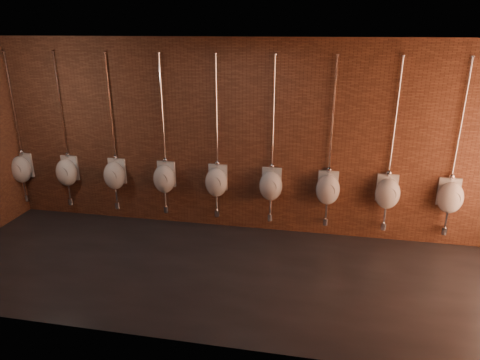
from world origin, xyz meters
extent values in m
plane|color=black|center=(0.00, 0.00, 0.00)|extent=(8.50, 8.50, 0.00)
cube|color=black|center=(0.00, 0.00, 3.20)|extent=(8.50, 3.00, 0.04)
cube|color=brown|center=(0.00, 1.50, 1.60)|extent=(8.50, 0.04, 3.20)
cube|color=brown|center=(0.00, -1.50, 1.60)|extent=(8.50, 0.04, 3.20)
ellipsoid|color=white|center=(-4.18, 1.35, 0.86)|extent=(0.40, 0.35, 0.51)
cube|color=white|center=(-4.18, 1.48, 0.92)|extent=(0.33, 0.06, 0.45)
cylinder|color=#9A9A9A|center=(-4.18, 1.23, 0.90)|extent=(0.22, 0.03, 0.22)
cylinder|color=silver|center=(-4.18, 1.46, 2.03)|extent=(0.03, 0.03, 1.83)
sphere|color=silver|center=(-4.18, 1.45, 1.18)|extent=(0.09, 0.09, 0.09)
cylinder|color=silver|center=(-4.18, 1.46, 2.95)|extent=(0.06, 0.06, 0.01)
cylinder|color=silver|center=(-4.18, 1.35, 0.52)|extent=(0.04, 0.04, 0.31)
cylinder|color=silver|center=(-4.18, 1.35, 0.30)|extent=(0.09, 0.09, 0.12)
cylinder|color=silver|center=(-4.18, 1.44, 0.30)|extent=(0.04, 0.17, 0.04)
ellipsoid|color=white|center=(-3.26, 1.35, 0.86)|extent=(0.40, 0.35, 0.51)
cube|color=white|center=(-3.26, 1.48, 0.92)|extent=(0.33, 0.06, 0.45)
cylinder|color=#9A9A9A|center=(-3.26, 1.23, 0.90)|extent=(0.22, 0.03, 0.22)
cylinder|color=silver|center=(-3.26, 1.46, 2.03)|extent=(0.03, 0.03, 1.83)
sphere|color=silver|center=(-3.26, 1.45, 1.18)|extent=(0.09, 0.09, 0.09)
cylinder|color=silver|center=(-3.26, 1.46, 2.95)|extent=(0.06, 0.06, 0.01)
cylinder|color=silver|center=(-3.26, 1.35, 0.52)|extent=(0.04, 0.04, 0.31)
cylinder|color=silver|center=(-3.26, 1.35, 0.30)|extent=(0.09, 0.09, 0.12)
cylinder|color=silver|center=(-3.26, 1.44, 0.30)|extent=(0.04, 0.17, 0.04)
ellipsoid|color=white|center=(-2.33, 1.35, 0.86)|extent=(0.40, 0.35, 0.51)
cube|color=white|center=(-2.33, 1.48, 0.92)|extent=(0.33, 0.06, 0.45)
cylinder|color=#9A9A9A|center=(-2.33, 1.23, 0.90)|extent=(0.22, 0.03, 0.22)
cylinder|color=silver|center=(-2.33, 1.46, 2.03)|extent=(0.03, 0.03, 1.83)
sphere|color=silver|center=(-2.33, 1.45, 1.18)|extent=(0.09, 0.09, 0.09)
cylinder|color=silver|center=(-2.33, 1.46, 2.95)|extent=(0.06, 0.06, 0.01)
cylinder|color=silver|center=(-2.33, 1.35, 0.52)|extent=(0.04, 0.04, 0.31)
cylinder|color=silver|center=(-2.33, 1.35, 0.30)|extent=(0.09, 0.09, 0.12)
cylinder|color=silver|center=(-2.33, 1.44, 0.30)|extent=(0.04, 0.17, 0.04)
ellipsoid|color=white|center=(-1.41, 1.35, 0.86)|extent=(0.40, 0.35, 0.51)
cube|color=white|center=(-1.41, 1.48, 0.92)|extent=(0.33, 0.06, 0.45)
cylinder|color=#9A9A9A|center=(-1.41, 1.23, 0.90)|extent=(0.22, 0.03, 0.22)
cylinder|color=silver|center=(-1.41, 1.46, 2.03)|extent=(0.03, 0.03, 1.83)
sphere|color=silver|center=(-1.41, 1.45, 1.18)|extent=(0.09, 0.09, 0.09)
cylinder|color=silver|center=(-1.41, 1.46, 2.95)|extent=(0.06, 0.06, 0.01)
cylinder|color=silver|center=(-1.41, 1.35, 0.52)|extent=(0.04, 0.04, 0.31)
cylinder|color=silver|center=(-1.41, 1.35, 0.30)|extent=(0.09, 0.09, 0.12)
cylinder|color=silver|center=(-1.41, 1.44, 0.30)|extent=(0.04, 0.17, 0.04)
ellipsoid|color=white|center=(-0.48, 1.35, 0.86)|extent=(0.40, 0.35, 0.51)
cube|color=white|center=(-0.48, 1.48, 0.92)|extent=(0.33, 0.06, 0.45)
cylinder|color=#9A9A9A|center=(-0.48, 1.23, 0.90)|extent=(0.22, 0.03, 0.22)
cylinder|color=silver|center=(-0.48, 1.46, 2.03)|extent=(0.03, 0.03, 1.83)
sphere|color=silver|center=(-0.48, 1.45, 1.18)|extent=(0.09, 0.09, 0.09)
cylinder|color=silver|center=(-0.48, 1.46, 2.95)|extent=(0.06, 0.06, 0.01)
cylinder|color=silver|center=(-0.48, 1.35, 0.52)|extent=(0.04, 0.04, 0.31)
cylinder|color=silver|center=(-0.48, 1.35, 0.30)|extent=(0.09, 0.09, 0.12)
cylinder|color=silver|center=(-0.48, 1.44, 0.30)|extent=(0.04, 0.17, 0.04)
ellipsoid|color=white|center=(0.44, 1.35, 0.86)|extent=(0.40, 0.35, 0.51)
cube|color=white|center=(0.44, 1.48, 0.92)|extent=(0.33, 0.06, 0.45)
cylinder|color=#9A9A9A|center=(0.44, 1.23, 0.90)|extent=(0.22, 0.03, 0.22)
cylinder|color=silver|center=(0.44, 1.46, 2.03)|extent=(0.03, 0.03, 1.83)
sphere|color=silver|center=(0.44, 1.45, 1.18)|extent=(0.09, 0.09, 0.09)
cylinder|color=silver|center=(0.44, 1.46, 2.95)|extent=(0.06, 0.06, 0.01)
cylinder|color=silver|center=(0.44, 1.35, 0.52)|extent=(0.04, 0.04, 0.31)
cylinder|color=silver|center=(0.44, 1.35, 0.30)|extent=(0.09, 0.09, 0.12)
cylinder|color=silver|center=(0.44, 1.44, 0.30)|extent=(0.04, 0.17, 0.04)
ellipsoid|color=white|center=(1.37, 1.35, 0.86)|extent=(0.40, 0.35, 0.51)
cube|color=white|center=(1.37, 1.48, 0.92)|extent=(0.33, 0.06, 0.45)
cylinder|color=#9A9A9A|center=(1.37, 1.23, 0.90)|extent=(0.22, 0.03, 0.22)
cylinder|color=silver|center=(1.37, 1.46, 2.03)|extent=(0.03, 0.03, 1.83)
sphere|color=silver|center=(1.37, 1.45, 1.18)|extent=(0.09, 0.09, 0.09)
cylinder|color=silver|center=(1.37, 1.46, 2.95)|extent=(0.06, 0.06, 0.01)
cylinder|color=silver|center=(1.37, 1.35, 0.52)|extent=(0.04, 0.04, 0.31)
cylinder|color=silver|center=(1.37, 1.35, 0.30)|extent=(0.09, 0.09, 0.12)
cylinder|color=silver|center=(1.37, 1.44, 0.30)|extent=(0.04, 0.17, 0.04)
ellipsoid|color=white|center=(2.29, 1.35, 0.86)|extent=(0.40, 0.35, 0.51)
cube|color=white|center=(2.29, 1.48, 0.92)|extent=(0.33, 0.06, 0.45)
cylinder|color=#9A9A9A|center=(2.29, 1.23, 0.90)|extent=(0.22, 0.03, 0.22)
cylinder|color=silver|center=(2.29, 1.46, 2.03)|extent=(0.03, 0.03, 1.83)
sphere|color=silver|center=(2.29, 1.45, 1.18)|extent=(0.09, 0.09, 0.09)
cylinder|color=silver|center=(2.29, 1.46, 2.95)|extent=(0.06, 0.06, 0.01)
cylinder|color=silver|center=(2.29, 1.35, 0.52)|extent=(0.04, 0.04, 0.31)
cylinder|color=silver|center=(2.29, 1.35, 0.30)|extent=(0.09, 0.09, 0.12)
cylinder|color=silver|center=(2.29, 1.44, 0.30)|extent=(0.04, 0.17, 0.04)
ellipsoid|color=white|center=(3.22, 1.35, 0.86)|extent=(0.40, 0.35, 0.51)
cube|color=white|center=(3.22, 1.48, 0.92)|extent=(0.33, 0.06, 0.45)
cylinder|color=#9A9A9A|center=(3.22, 1.23, 0.90)|extent=(0.22, 0.03, 0.22)
cylinder|color=silver|center=(3.22, 1.46, 2.03)|extent=(0.03, 0.03, 1.83)
sphere|color=silver|center=(3.22, 1.45, 1.18)|extent=(0.09, 0.09, 0.09)
cylinder|color=silver|center=(3.22, 1.46, 2.95)|extent=(0.06, 0.06, 0.01)
cylinder|color=silver|center=(3.22, 1.35, 0.52)|extent=(0.04, 0.04, 0.31)
cylinder|color=silver|center=(3.22, 1.35, 0.30)|extent=(0.09, 0.09, 0.12)
cylinder|color=silver|center=(3.22, 1.44, 0.30)|extent=(0.04, 0.17, 0.04)
camera|label=1|loc=(1.17, -5.23, 3.35)|focal=32.00mm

